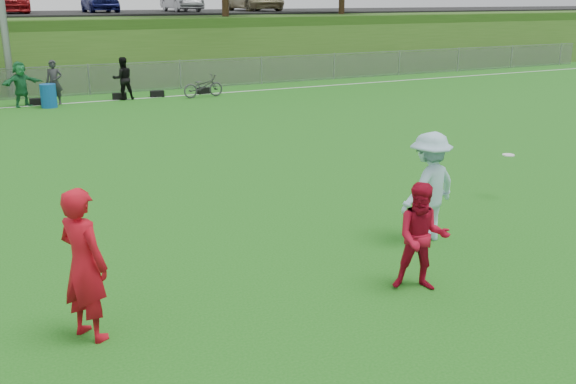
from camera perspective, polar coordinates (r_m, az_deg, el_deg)
ground at (r=10.20m, az=3.14°, el=-6.07°), size 120.00×120.00×0.00m
sideline_far at (r=26.85m, az=-16.41°, el=7.75°), size 60.00×0.10×0.01m
fence at (r=28.72m, az=-17.28°, el=9.54°), size 58.00×0.06×1.30m
berm at (r=39.49m, az=-20.23°, el=12.34°), size 120.00×18.00×3.00m
parking_lot at (r=41.41m, az=-20.82°, el=14.61°), size 120.00×12.00×0.10m
car_row at (r=40.29m, az=-22.47°, el=15.50°), size 32.04×5.18×1.44m
spectator_row at (r=26.39m, az=-22.45°, el=8.87°), size 7.89×1.09×1.69m
gear_bags at (r=27.19m, az=-13.70°, el=8.33°), size 7.32×0.44×0.26m
player_red_left at (r=8.01m, az=-17.68°, el=-6.16°), size 0.75×0.83×1.90m
player_red_center at (r=9.14m, az=11.84°, el=-3.95°), size 0.96×0.90×1.56m
player_blue at (r=10.96m, az=12.42°, el=0.40°), size 1.34×0.97×1.88m
frisbee at (r=13.80m, az=19.01°, el=3.13°), size 0.24×0.24×0.02m
recycling_bin at (r=25.85m, az=-20.51°, el=8.01°), size 0.71×0.71×0.87m
bicycle at (r=27.04m, az=-7.56°, el=9.32°), size 1.79×0.78×0.91m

